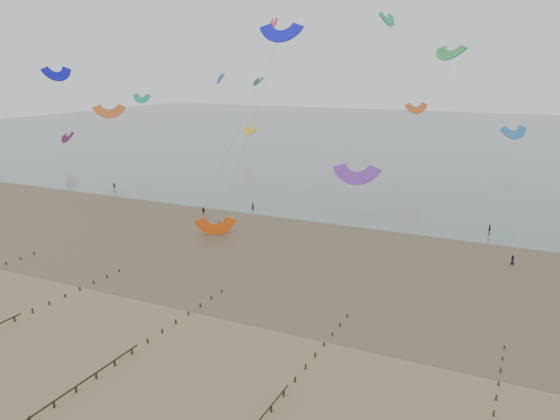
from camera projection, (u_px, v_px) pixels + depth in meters
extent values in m
plane|color=brown|center=(141.00, 322.00, 65.76)|extent=(500.00, 500.00, 0.00)
plane|color=#475654|center=(437.00, 137.00, 240.38)|extent=(500.00, 500.00, 0.00)
plane|color=#473A28|center=(270.00, 241.00, 96.32)|extent=(500.00, 500.00, 0.00)
ellipsoid|color=slate|center=(141.00, 249.00, 92.47)|extent=(23.60, 14.36, 0.01)
ellipsoid|color=slate|center=(341.00, 246.00, 93.94)|extent=(33.64, 18.32, 0.01)
ellipsoid|color=slate|center=(554.00, 296.00, 73.22)|extent=(19.65, 13.67, 0.01)
ellipsoid|color=slate|center=(115.00, 210.00, 117.34)|extent=(26.95, 14.22, 0.01)
cube|color=black|center=(6.00, 264.00, 84.92)|extent=(0.16, 0.16, 0.51)
cube|color=black|center=(20.00, 258.00, 87.22)|extent=(0.16, 0.16, 0.48)
cube|color=black|center=(34.00, 254.00, 89.52)|extent=(0.16, 0.16, 0.45)
cube|color=black|center=(14.00, 319.00, 65.92)|extent=(0.16, 0.16, 0.65)
cube|color=black|center=(32.00, 311.00, 68.22)|extent=(0.16, 0.16, 0.62)
cube|color=black|center=(49.00, 303.00, 70.52)|extent=(0.16, 0.16, 0.59)
cube|color=black|center=(65.00, 296.00, 72.82)|extent=(0.16, 0.16, 0.57)
cube|color=black|center=(80.00, 289.00, 75.12)|extent=(0.16, 0.16, 0.54)
cube|color=black|center=(94.00, 283.00, 77.42)|extent=(0.16, 0.16, 0.51)
cube|color=black|center=(107.00, 276.00, 79.72)|extent=(0.16, 0.16, 0.48)
cube|color=black|center=(119.00, 271.00, 82.03)|extent=(0.16, 0.16, 0.45)
cube|color=black|center=(54.00, 404.00, 49.22)|extent=(0.16, 0.16, 0.77)
cube|color=black|center=(76.00, 389.00, 51.52)|extent=(0.16, 0.16, 0.74)
cube|color=black|center=(96.00, 376.00, 53.82)|extent=(0.16, 0.16, 0.71)
cube|color=black|center=(115.00, 363.00, 56.12)|extent=(0.16, 0.16, 0.68)
cube|color=black|center=(132.00, 352.00, 58.42)|extent=(0.16, 0.16, 0.65)
cube|color=black|center=(148.00, 341.00, 60.72)|extent=(0.16, 0.16, 0.62)
cube|color=black|center=(162.00, 331.00, 63.02)|extent=(0.16, 0.16, 0.59)
cube|color=black|center=(176.00, 322.00, 65.33)|extent=(0.16, 0.16, 0.57)
cube|color=black|center=(188.00, 314.00, 67.63)|extent=(0.16, 0.16, 0.54)
cube|color=black|center=(200.00, 306.00, 69.93)|extent=(0.16, 0.16, 0.51)
cube|color=black|center=(211.00, 298.00, 72.23)|extent=(0.16, 0.16, 0.48)
cube|color=black|center=(222.00, 291.00, 74.53)|extent=(0.16, 0.16, 0.45)
cube|color=black|center=(271.00, 409.00, 48.62)|extent=(0.16, 0.16, 0.68)
cube|color=black|center=(284.00, 394.00, 50.93)|extent=(0.16, 0.16, 0.65)
cube|color=black|center=(295.00, 380.00, 53.23)|extent=(0.16, 0.16, 0.62)
cube|color=black|center=(306.00, 367.00, 55.53)|extent=(0.16, 0.16, 0.59)
cube|color=black|center=(315.00, 355.00, 57.83)|extent=(0.16, 0.16, 0.57)
cube|color=black|center=(324.00, 344.00, 60.13)|extent=(0.16, 0.16, 0.54)
cube|color=black|center=(332.00, 334.00, 62.43)|extent=(0.16, 0.16, 0.51)
cube|color=black|center=(340.00, 325.00, 64.73)|extent=(0.16, 0.16, 0.48)
cube|color=black|center=(347.00, 316.00, 67.04)|extent=(0.16, 0.16, 0.45)
cube|color=black|center=(494.00, 414.00, 48.03)|extent=(0.16, 0.16, 0.59)
cube|color=black|center=(496.00, 398.00, 50.33)|extent=(0.16, 0.16, 0.57)
cube|color=black|center=(498.00, 384.00, 52.64)|extent=(0.16, 0.16, 0.54)
cube|color=black|center=(501.00, 371.00, 54.94)|extent=(0.16, 0.16, 0.51)
cube|color=black|center=(502.00, 359.00, 57.24)|extent=(0.16, 0.16, 0.48)
cube|color=black|center=(504.00, 347.00, 59.54)|extent=(0.16, 0.16, 0.45)
imported|color=black|center=(253.00, 207.00, 116.50)|extent=(0.81, 0.70, 1.86)
imported|color=black|center=(114.00, 186.00, 137.76)|extent=(0.71, 0.64, 1.64)
imported|color=black|center=(204.00, 211.00, 113.96)|extent=(0.79, 0.64, 1.51)
imported|color=black|center=(219.00, 227.00, 102.03)|extent=(1.20, 1.38, 1.86)
imported|color=black|center=(490.00, 229.00, 100.23)|extent=(0.70, 1.18, 1.88)
imported|color=black|center=(512.00, 260.00, 84.91)|extent=(0.67, 0.84, 1.51)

